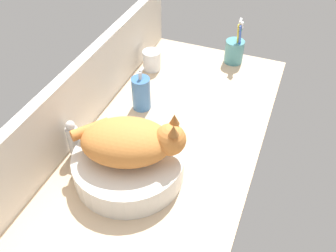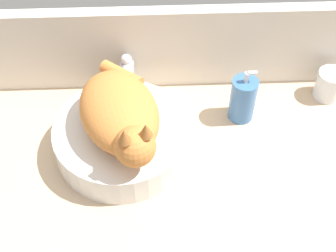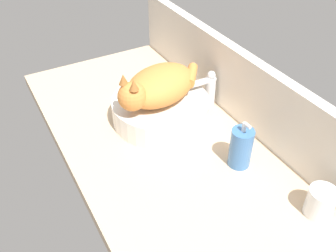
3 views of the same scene
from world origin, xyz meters
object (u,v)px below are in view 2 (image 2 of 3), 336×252
sink_basin (122,138)px  water_glass (329,86)px  cat (121,115)px  soap_dispenser (243,99)px  faucet (127,77)px

sink_basin → water_glass: (53.93, 16.02, -0.42)cm
cat → water_glass: bearing=17.9°
sink_basin → soap_dispenser: (29.92, 9.60, 2.22)cm
water_glass → sink_basin: bearing=-163.5°
sink_basin → faucet: 17.95cm
faucet → water_glass: bearing=-1.7°
faucet → soap_dispenser: bearing=-15.5°
faucet → water_glass: 52.97cm
faucet → soap_dispenser: 29.91cm
cat → soap_dispenser: size_ratio=2.05×
soap_dispenser → cat: bearing=-159.7°
cat → faucet: (0.62, 18.86, -6.31)cm
cat → soap_dispenser: bearing=20.3°
soap_dispenser → water_glass: bearing=15.0°
cat → faucet: bearing=88.1°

